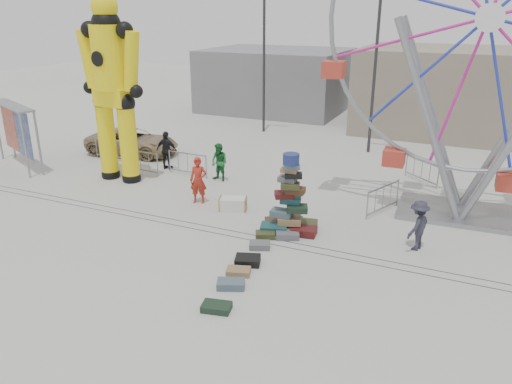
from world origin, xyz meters
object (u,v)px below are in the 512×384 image
at_px(ferris_wheel, 485,46).
at_px(barricade_dummy_c, 188,164).
at_px(lamp_post_left, 265,58).
at_px(pedestrian_red, 198,180).
at_px(lamp_post_right, 377,67).
at_px(steamer_trunk, 233,204).
at_px(pedestrian_black, 167,150).
at_px(banner_scaffold, 15,120).
at_px(pedestrian_grey, 418,225).
at_px(barricade_wheel_back, 422,170).
at_px(barricade_dummy_b, 140,162).
at_px(parked_suv, 132,142).
at_px(suitcase_tower, 290,210).
at_px(crash_test_dummy, 112,84).
at_px(barricade_wheel_front, 383,199).
at_px(pedestrian_green, 219,162).
at_px(barricade_dummy_a, 113,149).

height_order(ferris_wheel, barricade_dummy_c, ferris_wheel).
relative_size(lamp_post_left, pedestrian_red, 4.30).
xyz_separation_m(lamp_post_right, barricade_dummy_c, (-6.85, -7.39, -3.93)).
xyz_separation_m(steamer_trunk, pedestrian_black, (-5.17, 3.31, 0.68)).
bearing_deg(banner_scaffold, lamp_post_right, 56.76).
distance_m(lamp_post_right, pedestrian_grey, 12.00).
height_order(barricade_wheel_back, pedestrian_grey, pedestrian_grey).
bearing_deg(pedestrian_red, pedestrian_grey, -20.12).
xyz_separation_m(lamp_post_left, barricade_dummy_b, (-2.02, -10.01, -3.93)).
bearing_deg(steamer_trunk, lamp_post_left, 88.77).
bearing_deg(pedestrian_black, parked_suv, -29.23).
xyz_separation_m(suitcase_tower, pedestrian_red, (-4.22, 1.05, 0.14)).
height_order(ferris_wheel, pedestrian_red, ferris_wheel).
distance_m(ferris_wheel, pedestrian_red, 11.22).
height_order(ferris_wheel, parked_suv, ferris_wheel).
height_order(lamp_post_left, banner_scaffold, lamp_post_left).
height_order(barricade_dummy_b, pedestrian_black, pedestrian_black).
xyz_separation_m(barricade_dummy_b, barricade_dummy_c, (2.17, 0.62, 0.00)).
bearing_deg(barricade_dummy_b, suitcase_tower, -16.44).
bearing_deg(pedestrian_black, pedestrian_grey, 157.53).
xyz_separation_m(crash_test_dummy, steamer_trunk, (6.24, -1.16, -4.04)).
bearing_deg(lamp_post_right, ferris_wheel, -55.97).
bearing_deg(steamer_trunk, barricade_dummy_c, 123.75).
bearing_deg(steamer_trunk, suitcase_tower, -38.20).
height_order(suitcase_tower, pedestrian_black, suitcase_tower).
relative_size(barricade_wheel_front, pedestrian_green, 1.18).
xyz_separation_m(suitcase_tower, ferris_wheel, (5.31, 3.94, 5.32)).
xyz_separation_m(lamp_post_left, barricade_wheel_back, (10.09, -5.94, -3.93)).
relative_size(pedestrian_red, parked_suv, 0.39).
height_order(lamp_post_left, steamer_trunk, lamp_post_left).
bearing_deg(barricade_dummy_b, lamp_post_right, 45.40).
relative_size(barricade_dummy_a, parked_suv, 0.41).
height_order(lamp_post_right, parked_suv, lamp_post_right).
xyz_separation_m(ferris_wheel, banner_scaffold, (-19.83, -2.32, -3.82)).
relative_size(banner_scaffold, pedestrian_red, 2.22).
distance_m(lamp_post_left, steamer_trunk, 13.55).
bearing_deg(crash_test_dummy, barricade_dummy_a, 136.82).
distance_m(suitcase_tower, banner_scaffold, 14.69).
bearing_deg(pedestrian_grey, pedestrian_red, -74.18).
relative_size(barricade_dummy_c, barricade_wheel_back, 1.00).
distance_m(barricade_dummy_a, pedestrian_green, 6.48).
bearing_deg(pedestrian_black, barricade_wheel_front, 168.48).
bearing_deg(suitcase_tower, pedestrian_green, 127.58).
height_order(steamer_trunk, pedestrian_grey, pedestrian_grey).
distance_m(steamer_trunk, barricade_dummy_a, 9.22).
relative_size(barricade_dummy_c, barricade_wheel_front, 1.00).
relative_size(pedestrian_green, pedestrian_grey, 1.03).
height_order(crash_test_dummy, barricade_wheel_front, crash_test_dummy).
bearing_deg(barricade_wheel_back, barricade_dummy_a, -127.77).
height_order(pedestrian_black, pedestrian_grey, pedestrian_black).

